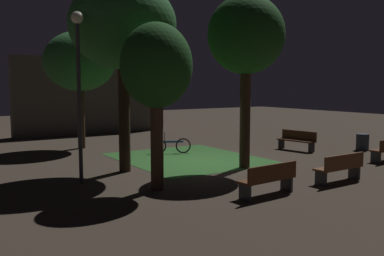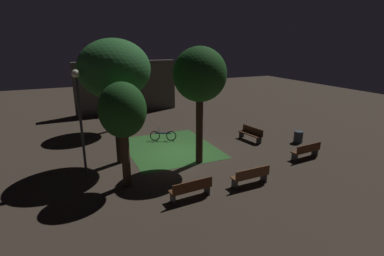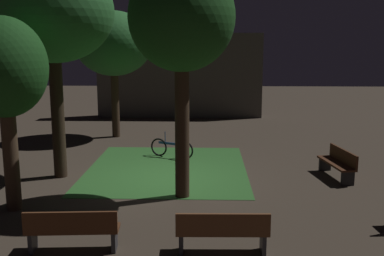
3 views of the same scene
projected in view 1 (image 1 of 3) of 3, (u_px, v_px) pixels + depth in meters
ground_plane at (206, 162)px, 16.39m from camera, size 60.00×60.00×0.00m
grass_lawn at (188, 158)px, 17.22m from camera, size 5.11×6.00×0.01m
bench_front_left at (269, 178)px, 11.36m from camera, size 1.83×0.60×0.88m
bench_front_right at (340, 167)px, 12.95m from camera, size 1.81×0.52×0.88m
bench_back_row at (297, 140)px, 19.32m from camera, size 0.75×1.85×0.88m
tree_near_wall at (156, 68)px, 11.83m from camera, size 2.01×2.01×4.67m
tree_left_canopy at (123, 26)px, 14.17m from camera, size 3.57×3.57×6.41m
tree_tall_center at (246, 37)px, 14.82m from camera, size 2.68×2.68×6.04m
tree_back_right at (80, 62)px, 19.61m from camera, size 3.26×3.26×5.38m
lamp_post_plaza_east at (78, 70)px, 12.52m from camera, size 0.36×0.36×5.07m
trash_bin at (362, 142)px, 19.39m from camera, size 0.56×0.56×0.74m
bicycle at (171, 146)px, 18.41m from camera, size 1.59×0.78×0.93m
building_wall_backdrop at (90, 96)px, 25.79m from camera, size 8.99×0.80×4.57m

